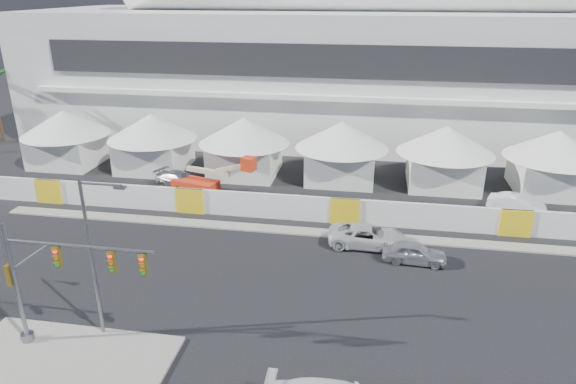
% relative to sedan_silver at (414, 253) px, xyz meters
% --- Properties ---
extents(ground, '(160.00, 160.00, 0.00)m').
position_rel_sedan_silver_xyz_m(ground, '(-10.77, -9.39, -0.69)').
color(ground, black).
rests_on(ground, ground).
extents(median_island, '(10.00, 5.00, 0.15)m').
position_rel_sedan_silver_xyz_m(median_island, '(-16.77, -12.39, -0.61)').
color(median_island, gray).
rests_on(median_island, ground).
extents(far_curb, '(80.00, 1.20, 0.12)m').
position_rel_sedan_silver_xyz_m(far_curb, '(9.23, 3.11, -0.63)').
color(far_curb, gray).
rests_on(far_curb, ground).
extents(stadium, '(80.00, 24.80, 21.98)m').
position_rel_sedan_silver_xyz_m(stadium, '(-2.06, 32.11, 8.76)').
color(stadium, silver).
rests_on(stadium, ground).
extents(tent_row, '(53.40, 8.40, 5.40)m').
position_rel_sedan_silver_xyz_m(tent_row, '(-10.27, 14.61, 2.46)').
color(tent_row, white).
rests_on(tent_row, ground).
extents(hoarding_fence, '(70.00, 0.25, 2.00)m').
position_rel_sedan_silver_xyz_m(hoarding_fence, '(-4.77, 5.11, 0.31)').
color(hoarding_fence, white).
rests_on(hoarding_fence, ground).
extents(sedan_silver, '(1.84, 4.11, 1.37)m').
position_rel_sedan_silver_xyz_m(sedan_silver, '(0.00, 0.00, 0.00)').
color(sedan_silver, '#BABBBF').
rests_on(sedan_silver, ground).
extents(pickup_curb, '(2.53, 5.38, 1.49)m').
position_rel_sedan_silver_xyz_m(pickup_curb, '(-2.99, 1.74, 0.06)').
color(pickup_curb, silver).
rests_on(pickup_curb, ground).
extents(lot_car_a, '(2.92, 4.50, 1.40)m').
position_rel_sedan_silver_xyz_m(lot_car_a, '(8.34, 9.35, 0.02)').
color(lot_car_a, white).
rests_on(lot_car_a, ground).
extents(lot_car_c, '(3.78, 5.43, 1.46)m').
position_rel_sedan_silver_xyz_m(lot_car_c, '(-19.37, 9.89, 0.04)').
color(lot_car_c, '#A0A0A5').
rests_on(lot_car_c, ground).
extents(traffic_mast, '(7.57, 0.62, 6.38)m').
position_rel_sedan_silver_xyz_m(traffic_mast, '(-17.62, -11.42, 3.01)').
color(traffic_mast, slate).
rests_on(traffic_mast, median_island).
extents(streetlight_median, '(2.30, 0.23, 8.31)m').
position_rel_sedan_silver_xyz_m(streetlight_median, '(-15.79, -10.19, 4.23)').
color(streetlight_median, gray).
rests_on(streetlight_median, median_island).
extents(boom_lift, '(7.90, 2.65, 3.90)m').
position_rel_sedan_silver_xyz_m(boom_lift, '(-17.00, 9.06, 0.36)').
color(boom_lift, red).
rests_on(boom_lift, ground).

